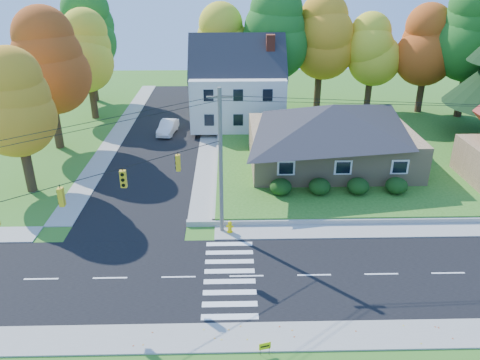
{
  "coord_description": "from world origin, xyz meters",
  "views": [
    {
      "loc": [
        -0.93,
        -22.62,
        16.64
      ],
      "look_at": [
        -0.19,
        8.0,
        2.58
      ],
      "focal_mm": 35.0,
      "sensor_mm": 36.0,
      "label": 1
    }
  ],
  "objects": [
    {
      "name": "tree_west_2",
      "position": [
        -17.0,
        32.0,
        7.81
      ],
      "size": [
        6.72,
        6.72,
        12.51
      ],
      "color": "#3F2A19",
      "rests_on": "ground"
    },
    {
      "name": "white_car",
      "position": [
        -7.59,
        25.9,
        0.74
      ],
      "size": [
        2.08,
        4.53,
        1.44
      ],
      "primitive_type": "imported",
      "rotation": [
        0.0,
        0.0,
        -0.13
      ],
      "color": "white",
      "rests_on": "road_cross"
    },
    {
      "name": "traffic_infrastructure",
      "position": [
        -0.15,
        1.35,
        5.15
      ],
      "size": [
        38.1,
        10.66,
        10.0
      ],
      "color": "#666059",
      "rests_on": "ground"
    },
    {
      "name": "tree_lot_3",
      "position": [
        16.0,
        33.0,
        7.65
      ],
      "size": [
        6.16,
        6.16,
        11.47
      ],
      "color": "#3F2A19",
      "rests_on": "lawn"
    },
    {
      "name": "tree_lot_4",
      "position": [
        22.0,
        32.0,
        8.31
      ],
      "size": [
        6.72,
        6.72,
        12.51
      ],
      "color": "#3F2A19",
      "rests_on": "lawn"
    },
    {
      "name": "road_main",
      "position": [
        0.0,
        0.0,
        0.01
      ],
      "size": [
        90.0,
        8.0,
        0.02
      ],
      "primitive_type": "cube",
      "color": "black",
      "rests_on": "ground"
    },
    {
      "name": "tree_lot_0",
      "position": [
        -2.0,
        34.0,
        8.31
      ],
      "size": [
        6.72,
        6.72,
        12.51
      ],
      "color": "#3F2A19",
      "rests_on": "lawn"
    },
    {
      "name": "tree_lot_1",
      "position": [
        4.0,
        33.0,
        9.61
      ],
      "size": [
        7.84,
        7.84,
        14.6
      ],
      "color": "#3F2A19",
      "rests_on": "lawn"
    },
    {
      "name": "ground",
      "position": [
        0.0,
        0.0,
        0.0
      ],
      "size": [
        120.0,
        120.0,
        0.0
      ],
      "primitive_type": "plane",
      "color": "#3D7923"
    },
    {
      "name": "tree_lot_5",
      "position": [
        26.0,
        30.0,
        10.27
      ],
      "size": [
        8.4,
        8.4,
        15.64
      ],
      "color": "#3F2A19",
      "rests_on": "lawn"
    },
    {
      "name": "sidewalk_north",
      "position": [
        0.0,
        5.0,
        0.04
      ],
      "size": [
        90.0,
        2.0,
        0.08
      ],
      "primitive_type": "cube",
      "color": "#9C9A90",
      "rests_on": "ground"
    },
    {
      "name": "colonial_house",
      "position": [
        0.04,
        28.0,
        4.58
      ],
      "size": [
        10.4,
        8.4,
        9.6
      ],
      "color": "silver",
      "rests_on": "lawn"
    },
    {
      "name": "tree_west_3",
      "position": [
        -19.0,
        40.0,
        9.11
      ],
      "size": [
        7.84,
        7.84,
        14.6
      ],
      "color": "#3F2A19",
      "rests_on": "ground"
    },
    {
      "name": "lawn",
      "position": [
        13.0,
        21.0,
        0.25
      ],
      "size": [
        30.0,
        30.0,
        0.5
      ],
      "primitive_type": "cube",
      "color": "#3D7923",
      "rests_on": "ground"
    },
    {
      "name": "road_cross",
      "position": [
        -8.0,
        26.0,
        0.01
      ],
      "size": [
        8.0,
        44.0,
        0.02
      ],
      "primitive_type": "cube",
      "color": "black",
      "rests_on": "ground"
    },
    {
      "name": "tree_lot_2",
      "position": [
        10.0,
        34.0,
        8.96
      ],
      "size": [
        7.28,
        7.28,
        13.56
      ],
      "color": "#3F2A19",
      "rests_on": "lawn"
    },
    {
      "name": "yard_sign",
      "position": [
        0.63,
        -6.12,
        0.51
      ],
      "size": [
        0.56,
        0.17,
        0.72
      ],
      "color": "black",
      "rests_on": "ground"
    },
    {
      "name": "hedge_row",
      "position": [
        7.5,
        9.8,
        1.14
      ],
      "size": [
        10.7,
        1.7,
        1.27
      ],
      "color": "#163A10",
      "rests_on": "lawn"
    },
    {
      "name": "sidewalk_south",
      "position": [
        0.0,
        -5.0,
        0.04
      ],
      "size": [
        90.0,
        2.0,
        0.08
      ],
      "primitive_type": "cube",
      "color": "#9C9A90",
      "rests_on": "ground"
    },
    {
      "name": "ranch_house",
      "position": [
        8.0,
        16.0,
        3.27
      ],
      "size": [
        14.6,
        10.6,
        5.4
      ],
      "color": "tan",
      "rests_on": "lawn"
    },
    {
      "name": "fire_hydrant",
      "position": [
        -0.96,
        4.96,
        0.43
      ],
      "size": [
        0.52,
        0.4,
        0.9
      ],
      "color": "#FFD804",
      "rests_on": "ground"
    },
    {
      "name": "tree_west_0",
      "position": [
        -17.0,
        12.0,
        7.15
      ],
      "size": [
        6.16,
        6.16,
        11.47
      ],
      "color": "#3F2A19",
      "rests_on": "ground"
    },
    {
      "name": "tree_west_1",
      "position": [
        -18.0,
        22.0,
        8.46
      ],
      "size": [
        7.28,
        7.28,
        13.56
      ],
      "color": "#3F2A19",
      "rests_on": "ground"
    }
  ]
}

